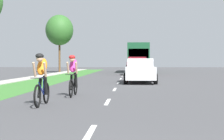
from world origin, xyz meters
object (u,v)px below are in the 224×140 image
cyclist_lead (42,79)px  cyclist_trailing (73,75)px  suv_maroon (137,66)px  bus_dark_green (137,57)px  street_tree_far (59,30)px  sedan_white (140,71)px

cyclist_lead → cyclist_trailing: same height
cyclist_trailing → suv_maroon: (2.82, 20.89, 0.14)m
cyclist_trailing → bus_dark_green: bus_dark_green is taller
cyclist_lead → suv_maroon: suv_maroon is taller
cyclist_lead → suv_maroon: 23.96m
street_tree_far → cyclist_lead: bearing=-79.2°
cyclist_lead → bus_dark_green: size_ratio=0.15×
cyclist_lead → suv_maroon: size_ratio=0.37×
cyclist_trailing → street_tree_far: street_tree_far is taller
cyclist_lead → sedan_white: 11.89m
cyclist_trailing → bus_dark_green: (3.09, 31.13, 1.17)m
cyclist_trailing → bus_dark_green: 31.30m
bus_dark_green → cyclist_lead: bearing=-96.0°
sedan_white → bus_dark_green: (0.30, 22.54, 1.21)m
street_tree_far → suv_maroon: bearing=-39.5°
suv_maroon → sedan_white: bearing=-90.1°
suv_maroon → street_tree_far: 12.74m
sedan_white → suv_maroon: size_ratio=0.91×
suv_maroon → bus_dark_green: bearing=88.5°
sedan_white → suv_maroon: suv_maroon is taller
bus_dark_green → suv_maroon: bearing=-91.5°
street_tree_far → sedan_white: bearing=-65.1°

